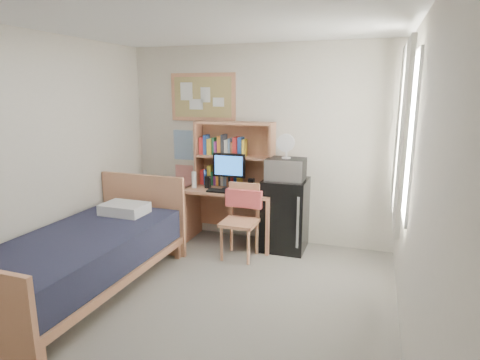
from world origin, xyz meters
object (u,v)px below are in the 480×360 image
(microwave, at_px, (286,169))
(mini_fridge, at_px, (285,214))
(desk, at_px, (231,216))
(speaker_left, at_px, (208,182))
(bed, at_px, (82,264))
(desk_fan, at_px, (286,147))
(bulletin_board, at_px, (203,97))
(speaker_right, at_px, (251,185))
(monitor, at_px, (229,173))
(desk_chair, at_px, (239,222))

(microwave, bearing_deg, mini_fridge, 90.00)
(desk, xyz_separation_m, microwave, (0.73, 0.01, 0.68))
(speaker_left, height_order, microwave, microwave)
(mini_fridge, height_order, bed, mini_fridge)
(desk_fan, bearing_deg, microwave, 0.00)
(microwave, relative_size, desk_fan, 1.70)
(bulletin_board, bearing_deg, desk, -30.82)
(bulletin_board, relative_size, desk_fan, 3.44)
(bulletin_board, height_order, desk_fan, bulletin_board)
(speaker_left, relative_size, desk_fan, 0.59)
(mini_fridge, xyz_separation_m, speaker_right, (-0.43, -0.09, 0.37))
(bed, relative_size, monitor, 4.82)
(speaker_right, bearing_deg, bed, -126.59)
(desk, distance_m, speaker_right, 0.55)
(speaker_left, height_order, speaker_right, speaker_right)
(speaker_left, xyz_separation_m, speaker_right, (0.60, 0.00, 0.01))
(bulletin_board, relative_size, mini_fridge, 1.02)
(bulletin_board, bearing_deg, monitor, -35.55)
(mini_fridge, xyz_separation_m, monitor, (-0.73, -0.09, 0.52))
(bulletin_board, height_order, speaker_right, bulletin_board)
(monitor, bearing_deg, desk_fan, 5.08)
(desk_chair, height_order, mini_fridge, mini_fridge)
(bed, relative_size, speaker_left, 13.86)
(desk_chair, bearing_deg, desk_fan, 44.41)
(microwave, bearing_deg, desk_chair, -136.24)
(speaker_left, bearing_deg, bed, -111.25)
(desk_chair, height_order, speaker_left, desk_chair)
(speaker_right, height_order, desk_fan, desk_fan)
(monitor, bearing_deg, bulletin_board, 144.22)
(monitor, distance_m, microwave, 0.74)
(speaker_left, relative_size, speaker_right, 0.94)
(bulletin_board, height_order, bed, bulletin_board)
(microwave, bearing_deg, desk_fan, 0.00)
(bulletin_board, xyz_separation_m, desk, (0.51, -0.30, -1.55))
(bulletin_board, relative_size, speaker_left, 5.88)
(speaker_left, bearing_deg, desk_chair, -33.55)
(mini_fridge, bearing_deg, speaker_right, -168.77)
(desk_chair, height_order, desk_fan, desk_fan)
(desk_chair, xyz_separation_m, mini_fridge, (0.46, 0.46, 0.00))
(desk_fan, bearing_deg, desk_chair, -136.24)
(mini_fridge, distance_m, microwave, 0.59)
(speaker_left, bearing_deg, mini_fridge, 4.71)
(desk_chair, xyz_separation_m, desk_fan, (0.46, 0.44, 0.87))
(monitor, relative_size, speaker_right, 2.71)
(desk, bearing_deg, monitor, -90.00)
(desk_chair, distance_m, mini_fridge, 0.65)
(bulletin_board, height_order, desk, bulletin_board)
(mini_fridge, relative_size, microwave, 1.98)
(bulletin_board, xyz_separation_m, speaker_left, (0.21, -0.36, -1.09))
(speaker_right, bearing_deg, monitor, -180.00)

